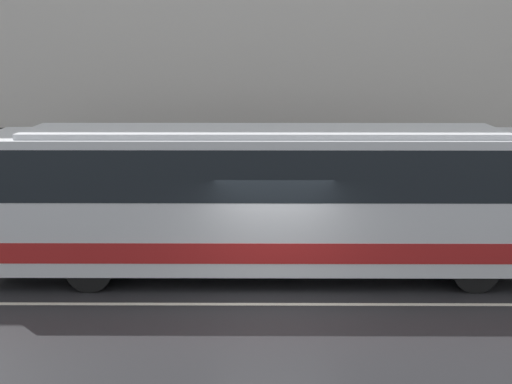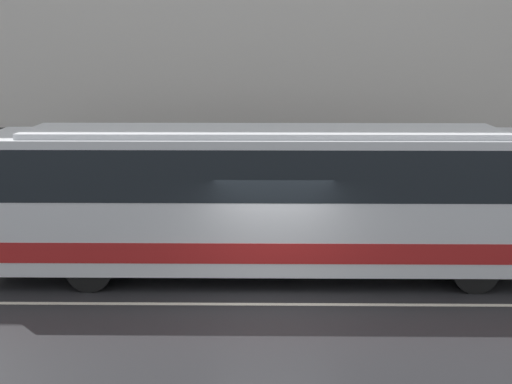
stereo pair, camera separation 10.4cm
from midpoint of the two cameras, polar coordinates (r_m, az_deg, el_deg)
ground_plane at (r=14.91m, az=1.62°, el=-8.98°), size 60.00×60.00×0.00m
sidewalk at (r=20.15m, az=1.37°, el=-3.14°), size 60.00×3.07×0.12m
building_facade at (r=21.13m, az=1.40°, el=13.42°), size 60.00×0.35×12.10m
lane_stripe at (r=14.90m, az=1.62°, el=-8.97°), size 54.00×0.14×0.01m
transit_bus at (r=16.16m, az=0.81°, el=-0.16°), size 12.35×2.54×3.42m
pedestrian_waiting at (r=19.76m, az=-8.59°, el=-0.93°), size 0.36×0.36×1.76m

